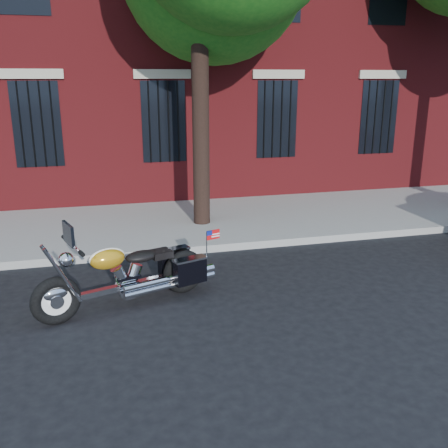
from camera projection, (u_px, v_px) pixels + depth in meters
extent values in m
plane|color=black|center=(208.00, 280.00, 8.38)|extent=(120.00, 120.00, 0.00)
cube|color=gray|center=(193.00, 249.00, 9.65)|extent=(40.00, 0.16, 0.15)
cube|color=gray|center=(177.00, 223.00, 11.40)|extent=(40.00, 3.60, 0.15)
cube|color=black|center=(164.00, 122.00, 12.52)|extent=(1.10, 0.14, 2.00)
cube|color=#B2A893|center=(162.00, 74.00, 12.17)|extent=(1.40, 0.20, 0.22)
cylinder|color=black|center=(164.00, 122.00, 12.44)|extent=(0.04, 0.04, 2.00)
cylinder|color=black|center=(201.00, 115.00, 10.49)|extent=(0.36, 0.36, 5.00)
torus|color=black|center=(56.00, 301.00, 6.77)|extent=(0.71, 0.37, 0.69)
torus|color=black|center=(184.00, 272.00, 7.78)|extent=(0.71, 0.37, 0.69)
cylinder|color=white|center=(56.00, 301.00, 6.77)|extent=(0.51, 0.22, 0.52)
cylinder|color=white|center=(184.00, 272.00, 7.78)|extent=(0.51, 0.22, 0.52)
ellipsoid|color=white|center=(55.00, 294.00, 6.74)|extent=(0.39, 0.24, 0.20)
ellipsoid|color=#C48615|center=(184.00, 264.00, 7.75)|extent=(0.39, 0.25, 0.20)
cube|color=white|center=(124.00, 287.00, 7.28)|extent=(1.50, 0.59, 0.08)
cylinder|color=white|center=(128.00, 287.00, 7.31)|extent=(0.37, 0.28, 0.33)
cylinder|color=white|center=(165.00, 283.00, 7.43)|extent=(1.26, 0.50, 0.09)
ellipsoid|color=#C48615|center=(107.00, 259.00, 7.03)|extent=(0.58, 0.44, 0.30)
ellipsoid|color=black|center=(141.00, 256.00, 7.31)|extent=(0.57, 0.44, 0.16)
cube|color=black|center=(174.00, 260.00, 7.95)|extent=(0.52, 0.31, 0.39)
cube|color=black|center=(190.00, 271.00, 7.52)|extent=(0.52, 0.31, 0.39)
cylinder|color=white|center=(73.00, 245.00, 6.71)|extent=(0.29, 0.78, 0.04)
sphere|color=white|center=(66.00, 260.00, 6.71)|extent=(0.26, 0.26, 0.21)
cube|color=black|center=(68.00, 234.00, 6.64)|extent=(0.17, 0.41, 0.29)
cube|color=red|center=(213.00, 235.00, 7.54)|extent=(0.22, 0.09, 0.14)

